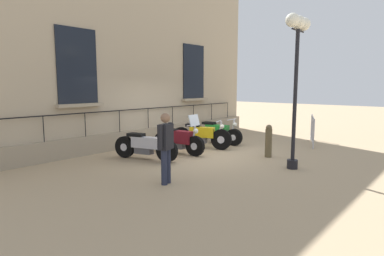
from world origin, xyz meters
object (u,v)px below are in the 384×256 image
at_px(bollard, 269,141).
at_px(pedestrian_standing, 166,145).
at_px(crowd_barrier, 312,129).
at_px(motorcycle_green, 216,133).
at_px(motorcycle_maroon, 179,140).
at_px(motorcycle_yellow, 201,136).
at_px(lamppost, 297,55).
at_px(motorcycle_silver, 145,146).

xyz_separation_m(bollard, pedestrian_standing, (-0.45, -3.98, 0.39)).
distance_m(crowd_barrier, bollard, 3.13).
distance_m(motorcycle_green, pedestrian_standing, 5.29).
height_order(motorcycle_maroon, motorcycle_yellow, motorcycle_maroon).
relative_size(motorcycle_yellow, lamppost, 0.54).
bearing_deg(lamppost, motorcycle_green, 156.02).
height_order(motorcycle_silver, bollard, bollard).
height_order(motorcycle_silver, pedestrian_standing, pedestrian_standing).
xyz_separation_m(motorcycle_silver, motorcycle_green, (-0.01, 3.54, -0.00)).
relative_size(motorcycle_yellow, crowd_barrier, 1.11).
distance_m(motorcycle_maroon, pedestrian_standing, 3.24).
bearing_deg(motorcycle_yellow, motorcycle_maroon, -89.00).
relative_size(bollard, pedestrian_standing, 0.63).
bearing_deg(pedestrian_standing, motorcycle_maroon, 128.03).
bearing_deg(pedestrian_standing, motorcycle_silver, 149.51).
relative_size(motorcycle_maroon, crowd_barrier, 1.02).
distance_m(motorcycle_silver, motorcycle_maroon, 1.27).
distance_m(motorcycle_yellow, pedestrian_standing, 4.23).
bearing_deg(lamppost, motorcycle_maroon, -170.26).
xyz_separation_m(crowd_barrier, bollard, (-0.19, -3.12, -0.06)).
height_order(motorcycle_silver, lamppost, lamppost).
distance_m(motorcycle_maroon, lamppost, 4.43).
bearing_deg(motorcycle_silver, crowd_barrier, 64.41).
relative_size(motorcycle_yellow, motorcycle_green, 0.98).
xyz_separation_m(motorcycle_maroon, bollard, (2.43, 1.46, 0.07)).
bearing_deg(bollard, motorcycle_maroon, -149.04).
height_order(lamppost, pedestrian_standing, lamppost).
distance_m(lamppost, bollard, 2.85).
bearing_deg(motorcycle_yellow, lamppost, -8.89).
xyz_separation_m(lamppost, pedestrian_standing, (-1.60, -3.14, -2.08)).
bearing_deg(pedestrian_standing, motorcycle_yellow, 118.33).
xyz_separation_m(motorcycle_green, lamppost, (3.76, -1.67, 2.57)).
bearing_deg(motorcycle_maroon, motorcycle_green, 94.55).
distance_m(motorcycle_yellow, motorcycle_green, 1.12).
relative_size(motorcycle_silver, crowd_barrier, 1.09).
xyz_separation_m(lamppost, crowd_barrier, (-0.95, 3.97, -2.42)).
height_order(motorcycle_silver, crowd_barrier, crowd_barrier).
relative_size(motorcycle_green, bollard, 2.14).
distance_m(motorcycle_green, bollard, 2.74).
bearing_deg(bollard, pedestrian_standing, -96.51).
bearing_deg(bollard, crowd_barrier, 86.45).
xyz_separation_m(motorcycle_green, bollard, (2.61, -0.83, 0.09)).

